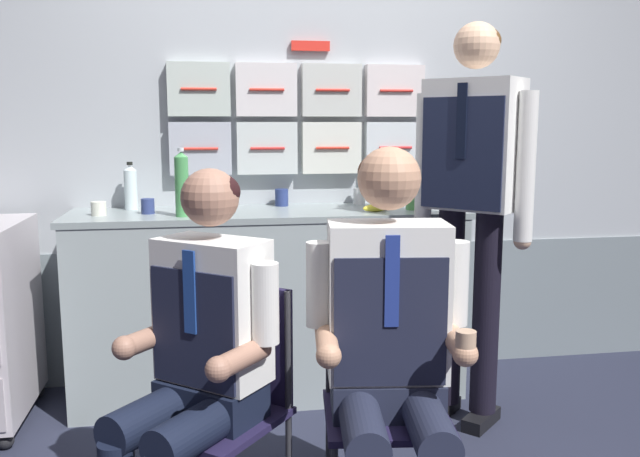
# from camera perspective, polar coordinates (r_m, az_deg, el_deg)

# --- Properties ---
(galley_bulkhead) EXTENTS (4.20, 0.14, 2.15)m
(galley_bulkhead) POSITION_cam_1_polar(r_m,az_deg,el_deg) (3.61, -0.96, 3.98)
(galley_bulkhead) COLOR #A9B0B6
(galley_bulkhead) RESTS_ON ground
(galley_counter) EXTENTS (1.94, 0.53, 0.94)m
(galley_counter) POSITION_cam_1_polar(r_m,az_deg,el_deg) (3.40, -4.27, -6.35)
(galley_counter) COLOR #94A1A2
(galley_counter) RESTS_ON ground
(folding_chair_left) EXTENTS (0.56, 0.56, 0.83)m
(folding_chair_left) POSITION_cam_1_polar(r_m,az_deg,el_deg) (2.31, -7.72, -12.96)
(folding_chair_left) COLOR #2D2D33
(folding_chair_left) RESTS_ON ground
(crew_member_left) EXTENTS (0.62, 0.65, 1.23)m
(crew_member_left) POSITION_cam_1_polar(r_m,az_deg,el_deg) (2.14, -10.48, -10.17)
(crew_member_left) COLOR black
(crew_member_left) RESTS_ON ground
(folding_chair_right) EXTENTS (0.45, 0.45, 0.83)m
(folding_chair_right) POSITION_cam_1_polar(r_m,az_deg,el_deg) (2.34, 5.37, -12.63)
(folding_chair_right) COLOR #2D2D33
(folding_chair_right) RESTS_ON ground
(crew_member_right) EXTENTS (0.53, 0.67, 1.30)m
(crew_member_right) POSITION_cam_1_polar(r_m,az_deg,el_deg) (2.13, 6.02, -8.92)
(crew_member_right) COLOR black
(crew_member_right) RESTS_ON ground
(crew_member_standing) EXTENTS (0.45, 0.45, 1.80)m
(crew_member_standing) POSITION_cam_1_polar(r_m,az_deg,el_deg) (3.05, 12.79, 3.67)
(crew_member_standing) COLOR black
(crew_member_standing) RESTS_ON ground
(sparkling_bottle_green) EXTENTS (0.06, 0.06, 0.24)m
(sparkling_bottle_green) POSITION_cam_1_polar(r_m,az_deg,el_deg) (3.47, -15.83, 3.41)
(sparkling_bottle_green) COLOR silver
(sparkling_bottle_green) RESTS_ON galley_counter
(water_bottle_clear) EXTENTS (0.07, 0.07, 0.28)m
(water_bottle_clear) POSITION_cam_1_polar(r_m,az_deg,el_deg) (3.47, 5.21, 4.07)
(water_bottle_clear) COLOR silver
(water_bottle_clear) RESTS_ON galley_counter
(water_bottle_tall) EXTENTS (0.06, 0.06, 0.32)m
(water_bottle_tall) POSITION_cam_1_polar(r_m,az_deg,el_deg) (3.15, -11.70, 3.74)
(water_bottle_tall) COLOR #489953
(water_bottle_tall) RESTS_ON galley_counter
(water_bottle_short) EXTENTS (0.07, 0.07, 0.22)m
(water_bottle_short) POSITION_cam_1_polar(r_m,az_deg,el_deg) (3.36, 7.92, 3.38)
(water_bottle_short) COLOR #529E51
(water_bottle_short) RESTS_ON galley_counter
(espresso_cup_small) EXTENTS (0.06, 0.06, 0.07)m
(espresso_cup_small) POSITION_cam_1_polar(r_m,az_deg,el_deg) (3.29, -14.47, 1.89)
(espresso_cup_small) COLOR navy
(espresso_cup_small) RESTS_ON galley_counter
(coffee_cup_white) EXTENTS (0.07, 0.07, 0.06)m
(coffee_cup_white) POSITION_cam_1_polar(r_m,az_deg,el_deg) (3.29, -18.34, 1.66)
(coffee_cup_white) COLOR silver
(coffee_cup_white) RESTS_ON galley_counter
(paper_cup_tan) EXTENTS (0.06, 0.06, 0.09)m
(paper_cup_tan) POSITION_cam_1_polar(r_m,az_deg,el_deg) (3.57, 3.37, 2.81)
(paper_cup_tan) COLOR white
(paper_cup_tan) RESTS_ON galley_counter
(paper_cup_blue) EXTENTS (0.07, 0.07, 0.09)m
(paper_cup_blue) POSITION_cam_1_polar(r_m,az_deg,el_deg) (3.49, -3.29, 2.69)
(paper_cup_blue) COLOR navy
(paper_cup_blue) RESTS_ON galley_counter
(snack_banana) EXTENTS (0.17, 0.10, 0.04)m
(snack_banana) POSITION_cam_1_polar(r_m,az_deg,el_deg) (3.28, 4.91, 1.80)
(snack_banana) COLOR yellow
(snack_banana) RESTS_ON galley_counter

